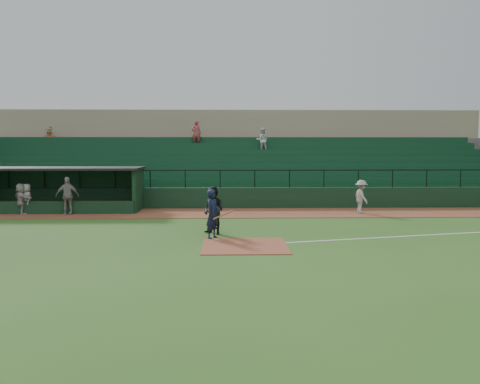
{
  "coord_description": "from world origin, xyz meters",
  "views": [
    {
      "loc": [
        -0.65,
        -18.34,
        3.44
      ],
      "look_at": [
        0.0,
        5.0,
        1.4
      ],
      "focal_mm": 37.26,
      "sensor_mm": 36.0,
      "label": 1
    }
  ],
  "objects": [
    {
      "name": "home_plate_dirt",
      "position": [
        0.0,
        -1.0,
        0.01
      ],
      "size": [
        3.0,
        3.0,
        0.03
      ],
      "primitive_type": "cube",
      "color": "brown",
      "rests_on": "ground"
    },
    {
      "name": "stadium_structure",
      "position": [
        -0.0,
        16.46,
        2.3
      ],
      "size": [
        38.0,
        13.08,
        6.4
      ],
      "color": "black",
      "rests_on": "ground"
    },
    {
      "name": "ground",
      "position": [
        0.0,
        0.0,
        0.0
      ],
      "size": [
        90.0,
        90.0,
        0.0
      ],
      "primitive_type": "plane",
      "color": "#2B531A",
      "rests_on": "ground"
    },
    {
      "name": "dugout_player_c",
      "position": [
        -11.36,
        7.78,
        0.84
      ],
      "size": [
        1.44,
        1.34,
        1.61
      ],
      "primitive_type": "imported",
      "rotation": [
        0.0,
        0.0,
        2.42
      ],
      "color": "#ADA7A2",
      "rests_on": "warning_track"
    },
    {
      "name": "dugout",
      "position": [
        -9.75,
        9.56,
        1.33
      ],
      "size": [
        8.9,
        3.2,
        2.42
      ],
      "color": "black",
      "rests_on": "ground"
    },
    {
      "name": "runner",
      "position": [
        6.48,
        7.61,
        0.91
      ],
      "size": [
        0.86,
        1.24,
        1.76
      ],
      "primitive_type": "imported",
      "rotation": [
        0.0,
        0.0,
        1.77
      ],
      "color": "#9F9A95",
      "rests_on": "warning_track"
    },
    {
      "name": "dugout_player_a",
      "position": [
        -8.89,
        7.53,
        1.01
      ],
      "size": [
        1.21,
        0.66,
        1.96
      ],
      "primitive_type": "imported",
      "rotation": [
        0.0,
        0.0,
        0.16
      ],
      "color": "gray",
      "rests_on": "warning_track"
    },
    {
      "name": "batter_at_plate",
      "position": [
        -1.16,
        0.49,
        0.95
      ],
      "size": [
        1.17,
        0.83,
        1.9
      ],
      "color": "black",
      "rests_on": "ground"
    },
    {
      "name": "umpire",
      "position": [
        -1.16,
        1.54,
        0.96
      ],
      "size": [
        1.18,
        1.15,
        1.91
      ],
      "primitive_type": "imported",
      "rotation": [
        0.0,
        0.0,
        -0.69
      ],
      "color": "black",
      "rests_on": "ground"
    },
    {
      "name": "dugout_player_b",
      "position": [
        -11.12,
        7.95,
        0.82
      ],
      "size": [
        0.88,
        0.91,
        1.58
      ],
      "primitive_type": "imported",
      "rotation": [
        0.0,
        0.0,
        -0.87
      ],
      "color": "#A29E98",
      "rests_on": "warning_track"
    },
    {
      "name": "warning_track",
      "position": [
        0.0,
        8.0,
        0.01
      ],
      "size": [
        40.0,
        4.0,
        0.03
      ],
      "primitive_type": "cube",
      "color": "brown",
      "rests_on": "ground"
    },
    {
      "name": "foul_line",
      "position": [
        8.0,
        1.2,
        0.01
      ],
      "size": [
        17.49,
        4.44,
        0.01
      ],
      "primitive_type": "cube",
      "rotation": [
        0.0,
        0.0,
        0.24
      ],
      "color": "white",
      "rests_on": "ground"
    }
  ]
}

